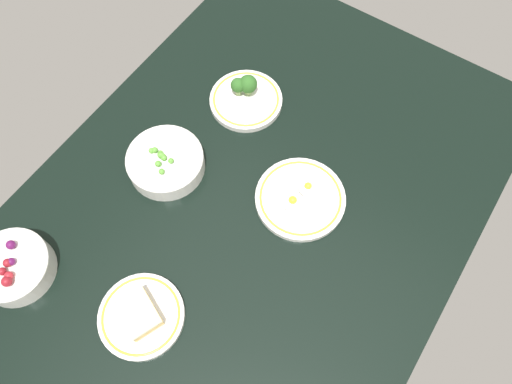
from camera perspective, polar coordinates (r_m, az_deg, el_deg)
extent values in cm
cube|color=black|center=(112.74, 0.00, -0.88)|extent=(128.98, 93.59, 4.00)
cylinder|color=white|center=(114.31, -10.60, 3.43)|extent=(17.90, 17.90, 4.43)
torus|color=white|center=(112.41, -10.79, 3.97)|extent=(17.99, 17.99, 0.80)
sphere|color=#599E38|center=(110.03, -11.11, 2.40)|extent=(1.37, 1.37, 1.37)
sphere|color=#599E38|center=(113.07, -11.88, 4.88)|extent=(1.42, 1.42, 1.42)
sphere|color=#599E38|center=(112.12, -11.11, 4.15)|extent=(1.07, 1.07, 1.07)
sphere|color=#599E38|center=(113.24, -12.28, 4.80)|extent=(1.29, 1.29, 1.29)
sphere|color=#599E38|center=(111.64, -10.85, 4.00)|extent=(1.41, 1.41, 1.41)
sphere|color=#599E38|center=(111.09, -11.51, 3.30)|extent=(1.46, 1.46, 1.46)
sphere|color=#599E38|center=(112.42, -11.24, 4.53)|extent=(1.36, 1.36, 1.36)
sphere|color=#599E38|center=(111.02, -10.03, 3.66)|extent=(1.31, 1.31, 1.31)
sphere|color=#599E38|center=(111.87, -10.93, 4.16)|extent=(1.38, 1.38, 1.38)
sphere|color=#599E38|center=(112.03, -11.20, 4.31)|extent=(1.58, 1.58, 1.58)
cylinder|color=white|center=(110.30, 5.25, -0.79)|extent=(20.66, 20.66, 1.41)
torus|color=gold|center=(109.67, 5.28, -0.63)|extent=(18.68, 18.68, 0.50)
ellipsoid|color=white|center=(109.52, 6.12, 0.45)|extent=(4.26, 4.26, 2.35)
sphere|color=yellow|center=(108.58, 6.18, 0.70)|extent=(1.71, 1.71, 1.71)
ellipsoid|color=white|center=(107.54, 4.32, -1.24)|extent=(4.76, 4.76, 2.62)
sphere|color=yellow|center=(106.48, 4.36, -0.97)|extent=(1.90, 1.90, 1.90)
cylinder|color=white|center=(114.05, -26.66, -8.01)|extent=(15.95, 15.95, 5.03)
torus|color=white|center=(111.90, -27.18, -7.60)|extent=(16.11, 16.11, 0.80)
sphere|color=maroon|center=(109.57, -27.40, -9.38)|extent=(2.19, 2.19, 2.19)
sphere|color=#B2232D|center=(110.01, -27.21, -8.81)|extent=(1.81, 1.81, 1.81)
sphere|color=maroon|center=(111.08, -27.33, -7.46)|extent=(1.81, 1.81, 1.81)
sphere|color=#59144C|center=(112.14, -27.02, -5.59)|extent=(1.98, 1.98, 1.98)
sphere|color=#59144C|center=(110.93, -26.97, -7.35)|extent=(1.62, 1.62, 1.62)
sphere|color=maroon|center=(111.00, -27.84, -8.31)|extent=(1.71, 1.71, 1.71)
cylinder|color=white|center=(104.33, -13.39, -14.09)|extent=(17.70, 17.70, 1.31)
torus|color=gold|center=(103.70, -13.47, -14.01)|extent=(16.07, 16.07, 0.50)
cube|color=beige|center=(103.13, -13.54, -13.94)|extent=(9.29, 10.45, 1.20)
cube|color=#E5B24C|center=(102.17, -13.66, -13.83)|extent=(9.29, 10.45, 0.80)
cube|color=beige|center=(101.22, -13.78, -13.71)|extent=(9.29, 10.45, 1.20)
cylinder|color=white|center=(123.76, -1.19, 10.76)|extent=(18.32, 18.32, 1.56)
torus|color=gold|center=(123.14, -1.20, 10.98)|extent=(16.62, 16.62, 0.50)
cylinder|color=#9EBC72|center=(123.31, -2.11, 11.83)|extent=(1.29, 1.29, 2.01)
sphere|color=#2D6023|center=(121.43, -2.14, 12.51)|extent=(3.69, 3.69, 3.69)
cylinder|color=#9EBC72|center=(123.45, -0.92, 11.89)|extent=(1.60, 1.60, 1.86)
sphere|color=#2D6023|center=(121.37, -0.94, 12.65)|extent=(4.56, 4.56, 4.56)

